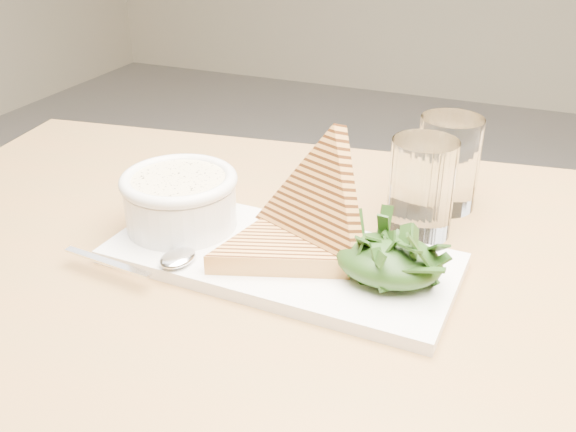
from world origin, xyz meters
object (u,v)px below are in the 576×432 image
at_px(platter, 281,258).
at_px(table_top, 397,345).
at_px(glass_far, 448,163).
at_px(soup_bowl, 181,205).
at_px(glass_near, 421,188).

bearing_deg(platter, table_top, -22.54).
height_order(table_top, glass_far, glass_far).
bearing_deg(soup_bowl, platter, -5.76).
xyz_separation_m(platter, glass_far, (0.14, 0.21, 0.05)).
xyz_separation_m(platter, glass_near, (0.12, 0.13, 0.05)).
distance_m(table_top, glass_far, 0.29).
xyz_separation_m(soup_bowl, glass_near, (0.25, 0.12, 0.02)).
xyz_separation_m(table_top, glass_near, (-0.03, 0.19, 0.08)).
bearing_deg(soup_bowl, table_top, -14.94).
height_order(table_top, glass_near, glass_near).
xyz_separation_m(table_top, soup_bowl, (-0.28, 0.07, 0.06)).
bearing_deg(soup_bowl, glass_near, 24.68).
bearing_deg(glass_far, glass_near, -100.19).
distance_m(table_top, glass_near, 0.21).
height_order(glass_near, glass_far, glass_far).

